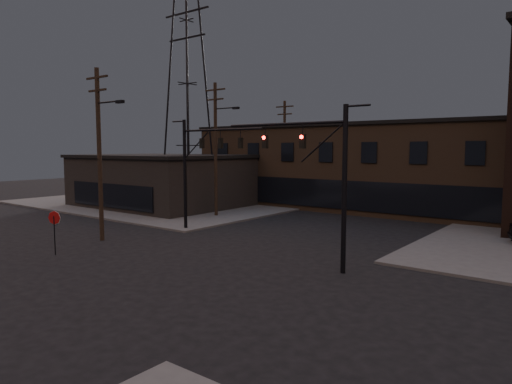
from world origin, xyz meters
The scene contains 12 objects.
ground centered at (0.00, 0.00, 0.00)m, with size 140.00×140.00×0.00m, color black.
sidewalk_nw centered at (-22.00, 22.00, 0.07)m, with size 30.00×30.00×0.15m, color #474744.
building_row centered at (0.00, 28.00, 4.00)m, with size 40.00×12.00×8.00m, color #4B3828.
building_left centered at (-20.00, 16.00, 2.50)m, with size 16.00×12.00×5.00m, color black.
traffic_signal_near centered at (5.36, 4.50, 4.93)m, with size 7.12×0.24×8.00m.
traffic_signal_far centered at (-6.72, 8.00, 5.01)m, with size 7.12×0.24×8.00m.
stop_sign centered at (-8.00, -1.99, 1.84)m, with size 0.72×0.33×2.48m.
utility_pole_near centered at (-9.43, 2.00, 5.87)m, with size 3.70×0.28×11.00m.
utility_pole_mid centered at (-10.44, 14.00, 6.13)m, with size 3.70×0.28×11.50m.
utility_pole_far centered at (-11.50, 26.00, 5.78)m, with size 2.20×0.28×11.00m.
transmission_tower centered at (-18.00, 18.00, 12.50)m, with size 7.00×7.00×25.00m, color black, non-canonical shape.
car_crossing centered at (-0.57, 25.25, 0.72)m, with size 1.53×4.40×1.45m, color black.
Camera 1 is at (16.28, -14.99, 5.97)m, focal length 32.00 mm.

